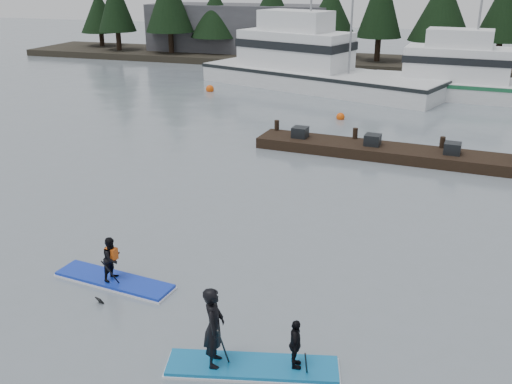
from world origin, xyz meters
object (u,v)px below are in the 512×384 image
(floating_dock, at_px, (416,155))
(paddleboard_duo, at_px, (243,344))
(fishing_boat_large, at_px, (313,77))
(fishing_boat_medium, at_px, (475,89))
(paddleboard_solo, at_px, (113,270))

(floating_dock, bearing_deg, paddleboard_duo, -94.78)
(fishing_boat_large, xyz_separation_m, paddleboard_duo, (5.72, -31.64, -0.15))
(fishing_boat_medium, distance_m, paddleboard_duo, 31.85)
(fishing_boat_large, height_order, floating_dock, fishing_boat_large)
(paddleboard_duo, bearing_deg, floating_dock, 66.91)
(fishing_boat_large, distance_m, floating_dock, 17.65)
(fishing_boat_medium, xyz_separation_m, floating_dock, (-2.86, -15.30, -0.38))
(fishing_boat_large, bearing_deg, fishing_boat_medium, 17.66)
(floating_dock, distance_m, paddleboard_duo, 16.29)
(fishing_boat_medium, height_order, paddleboard_solo, fishing_boat_medium)
(fishing_boat_large, height_order, paddleboard_duo, fishing_boat_large)
(fishing_boat_medium, bearing_deg, paddleboard_duo, -96.02)
(fishing_boat_large, relative_size, paddleboard_solo, 5.35)
(paddleboard_solo, height_order, paddleboard_duo, paddleboard_duo)
(floating_dock, distance_m, paddleboard_solo, 15.49)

